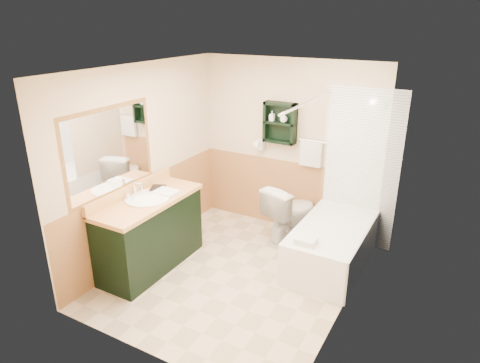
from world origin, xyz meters
name	(u,v)px	position (x,y,z in m)	size (l,w,h in m)	color
floor	(235,275)	(0.00, 0.00, 0.00)	(3.00, 3.00, 0.00)	beige
back_wall	(289,147)	(0.00, 1.52, 1.20)	(2.60, 0.04, 2.40)	#FFEEC7
left_wall	(142,163)	(-1.32, 0.00, 1.20)	(0.04, 3.00, 2.40)	#FFEEC7
right_wall	(354,206)	(1.32, 0.00, 1.20)	(0.04, 3.00, 2.40)	#FFEEC7
ceiling	(234,67)	(0.00, 0.00, 2.42)	(2.60, 3.00, 0.04)	white
wainscot_left	(149,214)	(-1.29, 0.00, 0.50)	(2.98, 2.98, 1.00)	#C67E50
wainscot_back	(286,194)	(0.00, 1.49, 0.50)	(2.58, 2.58, 1.00)	#C67E50
mirror_frame	(110,151)	(-1.27, -0.55, 1.50)	(1.30, 1.30, 1.00)	olive
mirror_glass	(110,152)	(-1.27, -0.55, 1.50)	(1.20, 1.20, 0.90)	white
tile_right	(367,193)	(1.28, 0.75, 1.05)	(1.50, 1.50, 2.10)	white
tile_back	(361,170)	(1.03, 1.48, 1.05)	(0.95, 0.95, 2.10)	white
tile_accent	(375,118)	(1.27, 0.75, 1.90)	(1.50, 1.50, 0.10)	#144826
wall_shelf	(280,123)	(-0.10, 1.41, 1.55)	(0.45, 0.15, 0.55)	black
hair_dryer	(260,144)	(-0.40, 1.43, 1.20)	(0.10, 0.24, 0.18)	white
towel_bar	(312,141)	(0.35, 1.45, 1.35)	(0.40, 0.06, 0.40)	silver
curtain_rod	(309,102)	(0.53, 0.75, 2.00)	(0.03, 0.03, 1.60)	silver
shower_curtain	(310,169)	(0.53, 0.92, 1.15)	(1.05, 1.05, 1.70)	beige
vanity	(150,233)	(-0.99, -0.32, 0.45)	(0.59, 1.42, 0.90)	black
bathtub	(332,245)	(0.93, 0.79, 0.27)	(0.80, 1.50, 0.53)	white
toilet	(291,213)	(0.23, 1.12, 0.40)	(0.46, 0.82, 0.80)	white
counter_towel	(166,192)	(-0.89, -0.09, 0.92)	(0.28, 0.22, 0.04)	silver
vanity_book	(150,180)	(-1.16, -0.06, 1.01)	(0.17, 0.02, 0.23)	black
tub_towel	(306,240)	(0.78, 0.22, 0.57)	(0.23, 0.19, 0.07)	silver
soap_bottle_a	(272,119)	(-0.22, 1.40, 1.60)	(0.06, 0.14, 0.06)	white
soap_bottle_b	(284,119)	(-0.04, 1.40, 1.62)	(0.10, 0.13, 0.10)	white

